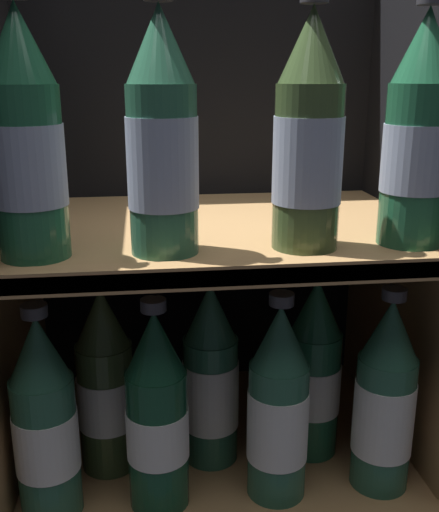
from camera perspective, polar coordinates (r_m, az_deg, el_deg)
fridge_back_wall at (r=1.00m, az=-1.93°, el=3.66°), size 0.59×0.02×0.89m
fridge_side_right at (r=0.88m, az=18.24°, el=0.94°), size 0.02×0.43×0.89m
shelf_lower at (r=0.93m, az=-0.39°, el=-18.74°), size 0.55×0.39×0.17m
shelf_upper at (r=0.83m, az=-0.46°, el=-6.03°), size 0.55×0.39×0.49m
bottle_upper_front_0 at (r=0.65m, az=-17.90°, el=10.08°), size 0.08×0.08×0.27m
bottle_upper_front_1 at (r=0.64m, az=-5.47°, el=10.64°), size 0.08×0.08×0.27m
bottle_upper_front_2 at (r=0.66m, az=8.46°, el=10.77°), size 0.08×0.08×0.27m
bottle_upper_front_3 at (r=0.71m, az=18.40°, el=10.58°), size 0.08×0.08×0.27m
bottle_lower_front_0 at (r=0.76m, az=-16.28°, el=-15.11°), size 0.08×0.08×0.27m
bottle_lower_front_1 at (r=0.75m, az=-5.96°, el=-14.89°), size 0.08×0.08×0.27m
bottle_lower_front_2 at (r=0.76m, az=5.60°, el=-14.29°), size 0.08×0.08×0.27m
bottle_lower_front_3 at (r=0.80m, az=15.45°, el=-13.23°), size 0.08×0.08×0.27m
bottle_lower_back_0 at (r=0.82m, az=-10.80°, el=-11.98°), size 0.08×0.08×0.27m
bottle_lower_back_1 at (r=0.83m, az=-0.85°, el=-11.68°), size 0.08×0.08×0.27m
bottle_lower_back_2 at (r=0.85m, az=8.94°, el=-10.86°), size 0.08×0.08×0.27m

